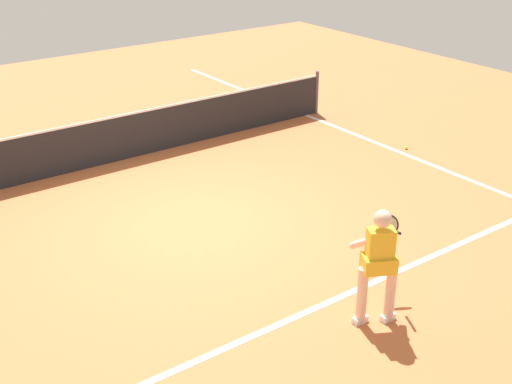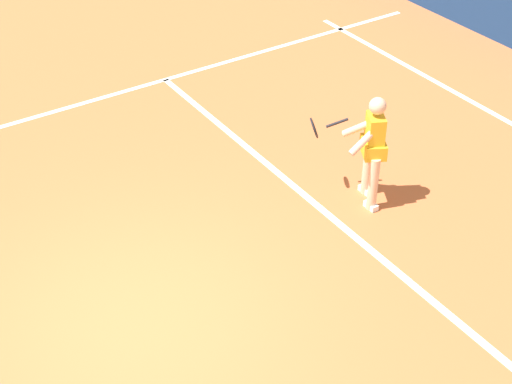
% 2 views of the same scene
% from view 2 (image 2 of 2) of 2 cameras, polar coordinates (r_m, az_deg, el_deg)
% --- Properties ---
extents(ground_plane, '(24.19, 24.19, 0.00)m').
position_cam_2_polar(ground_plane, '(8.68, -9.08, -9.59)').
color(ground_plane, '#C66638').
extents(service_line_marking, '(9.84, 0.10, 0.01)m').
position_cam_2_polar(service_line_marking, '(9.87, 6.72, -2.79)').
color(service_line_marking, white).
rests_on(service_line_marking, ground).
extents(tennis_player, '(1.05, 0.81, 1.55)m').
position_cam_2_polar(tennis_player, '(9.95, 8.51, 3.36)').
color(tennis_player, beige).
rests_on(tennis_player, ground).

